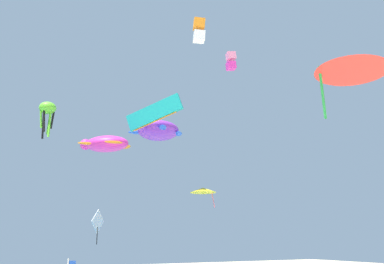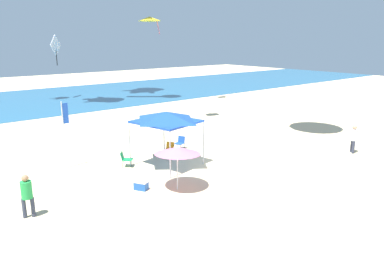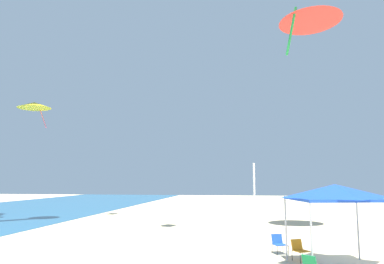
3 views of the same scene
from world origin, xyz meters
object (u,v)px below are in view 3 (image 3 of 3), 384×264
folding_chair_right_of_tent (279,242)px  kite_delta_yellow (34,105)px  folding_chair_near_cooler (299,249)px  canopy_tent (335,193)px  banner_flag (255,218)px  kite_delta_red (310,16)px

folding_chair_right_of_tent → kite_delta_yellow: 21.92m
kite_delta_yellow → folding_chair_near_cooler: bearing=68.7°
canopy_tent → folding_chair_right_of_tent: (2.41, 1.95, -2.25)m
canopy_tent → kite_delta_yellow: bearing=58.9°
folding_chair_near_cooler → banner_flag: banner_flag is taller
folding_chair_near_cooler → kite_delta_yellow: 23.10m
canopy_tent → banner_flag: 5.46m
folding_chair_near_cooler → kite_delta_red: kite_delta_red is taller
kite_delta_yellow → banner_flag: bearing=54.6°
banner_flag → kite_delta_yellow: bearing=45.5°
banner_flag → kite_delta_red: (13.94, -4.10, 11.70)m
canopy_tent → folding_chair_right_of_tent: size_ratio=4.39×
folding_chair_right_of_tent → banner_flag: (-6.88, 1.14, 1.73)m
folding_chair_near_cooler → kite_delta_red: bearing=45.5°
folding_chair_near_cooler → banner_flag: size_ratio=0.22×
folding_chair_right_of_tent → kite_delta_red: (7.06, -2.96, 13.43)m
folding_chair_right_of_tent → kite_delta_red: size_ratio=0.14×
canopy_tent → folding_chair_right_of_tent: 3.83m
folding_chair_right_of_tent → banner_flag: 7.19m
banner_flag → kite_delta_yellow: (16.38, 16.66, 6.82)m
canopy_tent → banner_flag: bearing=145.4°
canopy_tent → kite_delta_red: size_ratio=0.63×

